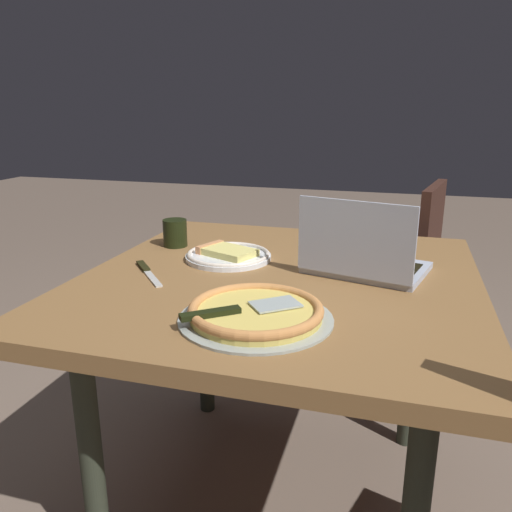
{
  "coord_description": "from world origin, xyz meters",
  "views": [
    {
      "loc": [
        0.31,
        -1.3,
        1.18
      ],
      "look_at": [
        -0.06,
        -0.03,
        0.79
      ],
      "focal_mm": 35.84,
      "sensor_mm": 36.0,
      "label": 1
    }
  ],
  "objects": [
    {
      "name": "pizza_plate",
      "position": [
        -0.19,
        0.1,
        0.75
      ],
      "size": [
        0.26,
        0.26,
        0.04
      ],
      "color": "white",
      "rests_on": "dining_table"
    },
    {
      "name": "chair_far",
      "position": [
        0.32,
        0.86,
        0.51
      ],
      "size": [
        0.48,
        0.48,
        0.88
      ],
      "color": "#351E17",
      "rests_on": "ground_plane"
    },
    {
      "name": "ground_plane",
      "position": [
        0.0,
        0.0,
        0.0
      ],
      "size": [
        12.0,
        12.0,
        0.0
      ],
      "primitive_type": "plane",
      "color": "#726051"
    },
    {
      "name": "pizza_tray",
      "position": [
        0.02,
        -0.31,
        0.75
      ],
      "size": [
        0.34,
        0.34,
        0.04
      ],
      "color": "#9AA39C",
      "rests_on": "dining_table"
    },
    {
      "name": "dining_table",
      "position": [
        0.0,
        0.0,
        0.65
      ],
      "size": [
        1.06,
        1.11,
        0.73
      ],
      "color": "brown",
      "rests_on": "ground_plane"
    },
    {
      "name": "drink_cup",
      "position": [
        -0.4,
        0.2,
        0.78
      ],
      "size": [
        0.08,
        0.08,
        0.09
      ],
      "color": "black",
      "rests_on": "dining_table"
    },
    {
      "name": "laptop",
      "position": [
        0.22,
        0.07,
        0.77
      ],
      "size": [
        0.36,
        0.31,
        0.22
      ],
      "color": "#ABB3C7",
      "rests_on": "dining_table"
    },
    {
      "name": "table_knife",
      "position": [
        -0.36,
        -0.08,
        0.74
      ],
      "size": [
        0.16,
        0.18,
        0.01
      ],
      "color": "beige",
      "rests_on": "dining_table"
    }
  ]
}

